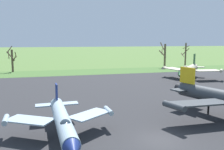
{
  "coord_description": "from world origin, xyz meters",
  "views": [
    {
      "loc": [
        -8.89,
        -17.85,
        8.3
      ],
      "look_at": [
        0.95,
        19.17,
        2.87
      ],
      "focal_mm": 39.24,
      "sensor_mm": 36.0,
      "label": 1
    }
  ],
  "objects": [
    {
      "name": "ground_plane",
      "position": [
        0.0,
        0.0,
        0.0
      ],
      "size": [
        600.0,
        600.0,
        0.0
      ],
      "primitive_type": "plane",
      "color": "#4C6B33"
    },
    {
      "name": "asphalt_apron",
      "position": [
        0.0,
        14.91,
        0.03
      ],
      "size": [
        82.56,
        49.69,
        0.05
      ],
      "primitive_type": "cube",
      "color": "#28282B",
      "rests_on": "ground"
    },
    {
      "name": "grass_verge_strip",
      "position": [
        0.0,
        45.75,
        0.03
      ],
      "size": [
        142.56,
        12.0,
        0.06
      ],
      "primitive_type": "cube",
      "color": "#3F612D",
      "rests_on": "ground"
    },
    {
      "name": "jet_fighter_front_right",
      "position": [
        -7.86,
        1.9,
        1.81
      ],
      "size": [
        9.57,
        12.89,
        3.95
      ],
      "color": "#8EA3B2",
      "rests_on": "ground"
    },
    {
      "name": "jet_fighter_rear_left",
      "position": [
        19.25,
        26.47,
        2.25
      ],
      "size": [
        13.93,
        14.27,
        5.28
      ],
      "color": "#B7B293",
      "rests_on": "ground"
    },
    {
      "name": "info_placard_rear_left",
      "position": [
        14.21,
        18.43,
        0.61
      ],
      "size": [
        0.67,
        0.43,
        0.93
      ],
      "color": "black",
      "rests_on": "ground"
    },
    {
      "name": "bare_tree_left_of_center",
      "position": [
        -17.75,
        50.66,
        3.43
      ],
      "size": [
        2.48,
        2.61,
        6.85
      ],
      "color": "brown",
      "rests_on": "ground"
    },
    {
      "name": "bare_tree_center",
      "position": [
        25.58,
        49.99,
        4.12
      ],
      "size": [
        2.14,
        3.15,
        7.79
      ],
      "color": "brown",
      "rests_on": "ground"
    },
    {
      "name": "bare_tree_right_of_center",
      "position": [
        31.03,
        47.1,
        3.99
      ],
      "size": [
        2.67,
        2.39,
        7.56
      ],
      "color": "brown",
      "rests_on": "ground"
    }
  ]
}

